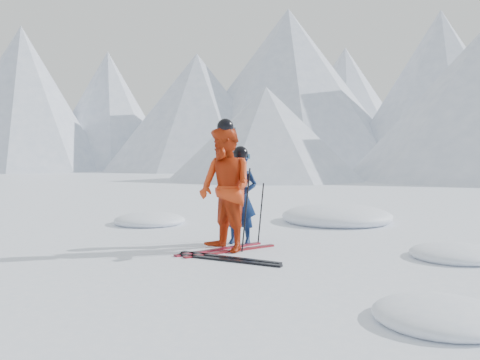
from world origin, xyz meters
The scene contains 12 objects.
ground centered at (0.00, 0.00, 0.00)m, with size 160.00×160.00×0.00m, color white.
skier_blue centered at (-1.37, 0.51, 0.79)m, with size 0.57×0.38×1.57m, color #0C1F48.
skier_red centered at (-1.14, -0.14, 1.00)m, with size 0.97×0.76×2.00m, color red.
pole_blue_left centered at (-1.67, 0.66, 0.52)m, with size 0.02×0.02×1.05m, color black.
pole_blue_right centered at (-1.12, 0.76, 0.52)m, with size 0.02×0.02×1.05m, color black.
pole_red_left centered at (-1.44, 0.11, 0.67)m, with size 0.02×0.02×1.33m, color black.
pole_red_right centered at (-0.84, 0.01, 0.67)m, with size 0.02×0.02×1.33m, color black.
ski_worn_left centered at (-1.26, -0.14, 0.01)m, with size 0.09×1.70×0.03m, color black.
ski_worn_right centered at (-1.02, -0.14, 0.01)m, with size 0.09×1.70×0.03m, color black.
ski_loose_a centered at (-0.71, -0.56, 0.01)m, with size 0.09×1.70×0.03m, color black.
ski_loose_b centered at (-0.61, -0.71, 0.01)m, with size 0.09×1.70×0.03m, color black.
snow_lumps centered at (-1.30, 2.88, 0.00)m, with size 8.57×7.35×0.55m.
Camera 1 is at (4.19, -6.15, 1.55)m, focal length 38.00 mm.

